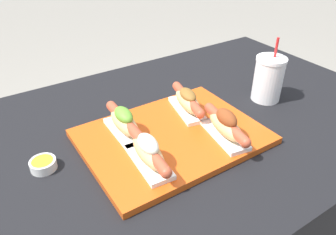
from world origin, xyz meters
The scene contains 8 objects.
patio_table centered at (0.00, 0.00, 0.35)m, with size 1.46×0.86×0.71m.
serving_tray centered at (-0.02, -0.06, 0.71)m, with size 0.46×0.34×0.02m.
hot_dog_0 centered at (-0.13, -0.13, 0.76)m, with size 0.07×0.20×0.08m.
hot_dog_1 centered at (0.09, -0.14, 0.76)m, with size 0.08×0.20×0.08m.
hot_dog_2 centered at (-0.12, 0.01, 0.76)m, with size 0.07×0.20×0.07m.
hot_dog_3 centered at (0.08, 0.01, 0.76)m, with size 0.09×0.19×0.07m.
sauce_bowl centered at (-0.34, 0.01, 0.72)m, with size 0.06×0.06×0.02m.
drink_cup centered at (0.35, -0.04, 0.78)m, with size 0.09×0.09×0.20m.
Camera 1 is at (-0.41, -0.64, 1.23)m, focal length 35.00 mm.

